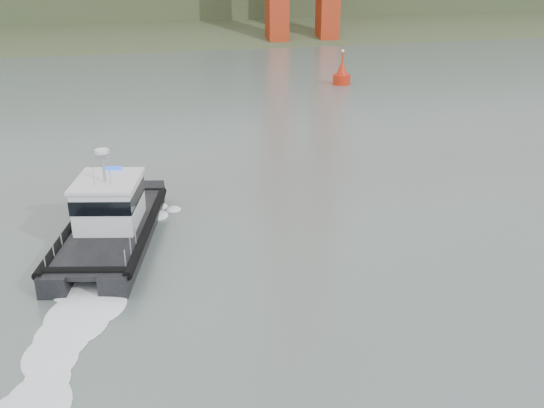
# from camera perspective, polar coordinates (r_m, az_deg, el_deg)

# --- Properties ---
(ground) EXTENTS (400.00, 400.00, 0.00)m
(ground) POSITION_cam_1_polar(r_m,az_deg,el_deg) (21.53, 6.11, -14.25)
(ground) COLOR #4A5854
(ground) RESTS_ON ground
(patrol_boat) EXTENTS (5.89, 10.54, 4.84)m
(patrol_boat) POSITION_cam_1_polar(r_m,az_deg,el_deg) (29.52, -15.05, -1.48)
(patrol_boat) COLOR black
(patrol_boat) RESTS_ON ground
(nav_buoy) EXTENTS (1.83, 1.83, 3.81)m
(nav_buoy) POSITION_cam_1_polar(r_m,az_deg,el_deg) (65.37, 6.59, 11.99)
(nav_buoy) COLOR red
(nav_buoy) RESTS_ON ground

